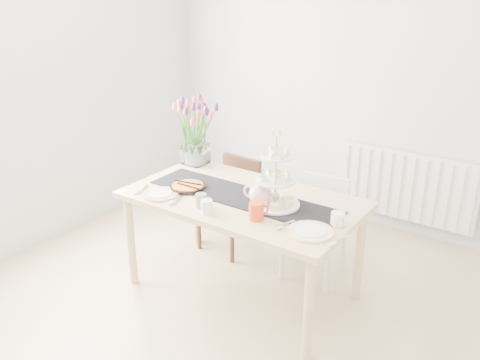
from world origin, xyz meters
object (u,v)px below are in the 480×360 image
Objects in this scene: radiator at (407,186)px; mug_white at (207,207)px; mug_grey at (201,200)px; dining_table at (242,207)px; chair_brown at (234,197)px; tulip_vase at (194,122)px; teapot at (260,194)px; cake_stand at (275,187)px; mug_orange at (256,211)px; plate_left at (160,194)px; plate_right at (310,232)px; chair_white at (318,219)px; tart_tin at (188,187)px; cream_jug at (338,219)px.

mug_white is at bearing -110.23° from radiator.
radiator is 2.05m from mug_grey.
chair_brown is at bearing 129.82° from dining_table.
teapot is (0.86, -0.38, -0.27)m from tulip_vase.
mug_orange is (0.00, -0.23, -0.08)m from cake_stand.
plate_right is at bearing 4.84° from plate_left.
dining_table is 0.88m from tulip_vase.
plate_left is at bearing -137.93° from chair_white.
tart_tin is 0.99× the size of plate_left.
radiator is at bearing 57.45° from tart_tin.
teapot reaches higher than mug_orange.
radiator is at bearing 105.80° from cream_jug.
cream_jug is 0.75× the size of mug_orange.
plate_right reaches higher than plate_left.
dining_table is 0.34m from cake_stand.
plate_right is at bearing -21.95° from teapot.
cream_jug reaches higher than plate_right.
plate_left is at bearing 170.80° from mug_white.
plate_left is (-0.66, -0.25, -0.07)m from teapot.
chair_brown reaches higher than chair_white.
dining_table is at bearing 24.60° from mug_grey.
cake_stand reaches higher than cream_jug.
tulip_vase is at bearing -135.69° from chair_brown.
mug_orange reaches higher than mug_white.
cream_jug is (0.05, -1.59, 0.34)m from radiator.
mug_white reaches higher than chair_white.
tulip_vase is 1.33× the size of cake_stand.
tulip_vase is at bearing 179.56° from cream_jug.
radiator is 1.63m from cream_jug.
plate_right is (0.63, -0.20, 0.08)m from dining_table.
tulip_vase is (-1.01, -0.23, 0.66)m from chair_white.
tulip_vase is at bearing 92.30° from mug_orange.
radiator is 1.57× the size of chair_white.
mug_orange reaches higher than tart_tin.
cake_stand is 5.26× the size of mug_white.
chair_white is 8.44× the size of mug_white.
chair_brown is 0.77m from chair_white.
mug_orange is at bearing -102.51° from radiator.
cake_stand is 1.95× the size of teapot.
radiator is 1.56× the size of chair_brown.
mug_white reaches higher than plate_left.
chair_brown is (-1.12, -1.03, -0.01)m from radiator.
radiator is at bearing 70.50° from teapot.
dining_table is 14.29× the size of mug_orange.
dining_table is 2.09× the size of chair_white.
chair_brown is 1.01× the size of chair_white.
tart_tin is (0.29, -0.44, -0.33)m from tulip_vase.
chair_white is 1.02m from mug_grey.
chair_white is at bearing 60.88° from dining_table.
chair_white is 3.06× the size of tart_tin.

